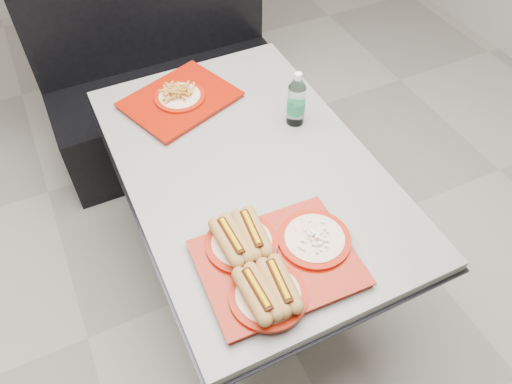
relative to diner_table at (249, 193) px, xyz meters
name	(u,v)px	position (x,y,z in m)	size (l,w,h in m)	color
ground	(250,272)	(0.00, 0.00, -0.58)	(6.00, 6.00, 0.00)	#A29C91
diner_table	(249,193)	(0.00, 0.00, 0.00)	(0.92, 1.42, 0.75)	black
booth_bench	(167,82)	(0.00, 1.09, -0.18)	(1.30, 0.57, 1.35)	black
tray_near	(271,260)	(-0.13, -0.44, 0.20)	(0.51, 0.44, 0.11)	#8D1203
tray_far	(180,98)	(-0.11, 0.46, 0.19)	(0.53, 0.47, 0.09)	#8D1203
water_bottle	(296,102)	(0.27, 0.14, 0.27)	(0.07, 0.07, 0.23)	silver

